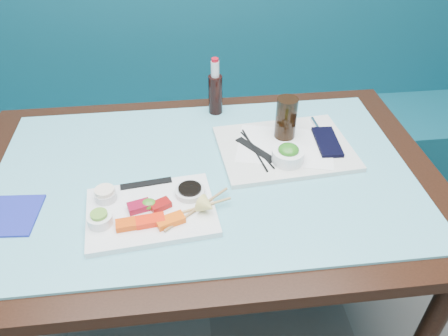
{
  "coord_description": "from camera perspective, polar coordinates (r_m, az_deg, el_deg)",
  "views": [
    {
      "loc": [
        -0.06,
        0.45,
        1.57
      ],
      "look_at": [
        0.05,
        1.41,
        0.8
      ],
      "focal_mm": 35.0,
      "sensor_mm": 36.0,
      "label": 1
    }
  ],
  "objects": [
    {
      "name": "navy_pouch",
      "position": [
        1.41,
        13.31,
        3.35
      ],
      "size": [
        0.08,
        0.16,
        0.01
      ],
      "primitive_type": "cube",
      "rotation": [
        0.0,
        0.0,
        -0.06
      ],
      "color": "black",
      "rests_on": "serving_tray"
    },
    {
      "name": "chopstick_sleeve",
      "position": [
        1.24,
        -10.14,
        -2.0
      ],
      "size": [
        0.14,
        0.04,
        0.0
      ],
      "primitive_type": "cube",
      "rotation": [
        0.0,
        0.0,
        0.13
      ],
      "color": "black",
      "rests_on": "sashimi_plate"
    },
    {
      "name": "blue_napkin",
      "position": [
        1.28,
        -26.32,
        -5.58
      ],
      "size": [
        0.16,
        0.16,
        0.01
      ],
      "primitive_type": "cube",
      "rotation": [
        0.0,
        0.0,
        -0.08
      ],
      "color": "#1B2496",
      "rests_on": "glass_top"
    },
    {
      "name": "serving_tray",
      "position": [
        1.38,
        7.93,
        2.58
      ],
      "size": [
        0.43,
        0.34,
        0.02
      ],
      "primitive_type": "cube",
      "rotation": [
        0.0,
        0.0,
        0.08
      ],
      "color": "silver",
      "rests_on": "glass_top"
    },
    {
      "name": "lemon_wedge",
      "position": [
        1.12,
        -2.23,
        -4.98
      ],
      "size": [
        0.06,
        0.06,
        0.05
      ],
      "primitive_type": "cone",
      "rotation": [
        1.57,
        0.0,
        0.84
      ],
      "color": "#E4CF6C",
      "rests_on": "sashimi_plate"
    },
    {
      "name": "wasabi_fill",
      "position": [
        1.13,
        -16.04,
        -5.83
      ],
      "size": [
        0.05,
        0.05,
        0.01
      ],
      "primitive_type": "cylinder",
      "rotation": [
        0.0,
        0.0,
        0.31
      ],
      "color": "#669F33",
      "rests_on": "ramekin_wasabi"
    },
    {
      "name": "fork",
      "position": [
        1.49,
        11.91,
        5.62
      ],
      "size": [
        0.01,
        0.08,
        0.01
      ],
      "primitive_type": "cylinder",
      "rotation": [
        1.57,
        0.0,
        0.04
      ],
      "color": "silver",
      "rests_on": "serving_tray"
    },
    {
      "name": "seaweed_garnish",
      "position": [
        1.16,
        -9.8,
        -4.64
      ],
      "size": [
        0.05,
        0.05,
        0.02
      ],
      "primitive_type": "ellipsoid",
      "rotation": [
        0.0,
        0.0,
        -0.4
      ],
      "color": "#3E871F",
      "rests_on": "sashimi_plate"
    },
    {
      "name": "ramekin_ginger",
      "position": [
        1.21,
        -15.21,
        -3.5
      ],
      "size": [
        0.06,
        0.06,
        0.02
      ],
      "primitive_type": "cylinder",
      "rotation": [
        0.0,
        0.0,
        0.02
      ],
      "color": "silver",
      "rests_on": "sashimi_plate"
    },
    {
      "name": "cola_bottle_body",
      "position": [
        1.53,
        -1.13,
        9.56
      ],
      "size": [
        0.06,
        0.06,
        0.14
      ],
      "primitive_type": "cylinder",
      "rotation": [
        0.0,
        0.0,
        0.21
      ],
      "color": "black",
      "rests_on": "glass_top"
    },
    {
      "name": "sashimi_plate",
      "position": [
        1.17,
        -9.46,
        -5.67
      ],
      "size": [
        0.35,
        0.27,
        0.02
      ],
      "primitive_type": "cube",
      "rotation": [
        0.0,
        0.0,
        0.1
      ],
      "color": "white",
      "rests_on": "glass_top"
    },
    {
      "name": "salmon_right",
      "position": [
        1.11,
        -7.01,
        -6.83
      ],
      "size": [
        0.08,
        0.06,
        0.02
      ],
      "primitive_type": "cube",
      "rotation": [
        0.0,
        0.0,
        0.36
      ],
      "color": "#FF5A0A",
      "rests_on": "sashimi_plate"
    },
    {
      "name": "soy_fill",
      "position": [
        1.18,
        -4.49,
        -2.67
      ],
      "size": [
        0.07,
        0.07,
        0.01
      ],
      "primitive_type": "cylinder",
      "rotation": [
        0.0,
        0.0,
        -0.08
      ],
      "color": "black",
      "rests_on": "soy_dish"
    },
    {
      "name": "paper_placemat",
      "position": [
        1.38,
        7.97,
        2.86
      ],
      "size": [
        0.33,
        0.27,
        0.0
      ],
      "primitive_type": "cube",
      "rotation": [
        0.0,
        0.0,
        -0.26
      ],
      "color": "white",
      "rests_on": "serving_tray"
    },
    {
      "name": "glass_top",
      "position": [
        1.29,
        -2.62,
        -0.76
      ],
      "size": [
        1.22,
        0.76,
        0.01
      ],
      "primitive_type": "cube",
      "color": "#65BACB",
      "rests_on": "dining_table"
    },
    {
      "name": "wooden_chopstick_a",
      "position": [
        1.14,
        -4.02,
        -5.37
      ],
      "size": [
        0.2,
        0.07,
        0.01
      ],
      "primitive_type": "cylinder",
      "rotation": [
        1.57,
        0.0,
        -1.28
      ],
      "color": "tan",
      "rests_on": "sashimi_plate"
    },
    {
      "name": "salmon_left",
      "position": [
        1.12,
        -12.16,
        -7.15
      ],
      "size": [
        0.07,
        0.04,
        0.02
      ],
      "primitive_type": "cube",
      "rotation": [
        0.0,
        0.0,
        0.11
      ],
      "color": "#E84709",
      "rests_on": "sashimi_plate"
    },
    {
      "name": "cola_bottle_neck",
      "position": [
        1.49,
        -1.18,
        12.81
      ],
      "size": [
        0.03,
        0.03,
        0.05
      ],
      "primitive_type": "cylinder",
      "rotation": [
        0.0,
        0.0,
        -0.07
      ],
      "color": "silver",
      "rests_on": "cola_bottle_body"
    },
    {
      "name": "black_chopstick_a",
      "position": [
        1.35,
        3.98,
        2.42
      ],
      "size": [
        0.05,
        0.22,
        0.01
      ],
      "primitive_type": "cylinder",
      "rotation": [
        1.57,
        0.0,
        0.18
      ],
      "color": "black",
      "rests_on": "serving_tray"
    },
    {
      "name": "tray_sleeve",
      "position": [
        1.35,
        4.15,
        2.41
      ],
      "size": [
        0.11,
        0.15,
        0.0
      ],
      "primitive_type": "cube",
      "rotation": [
        0.0,
        0.0,
        0.6
      ],
      "color": "black",
      "rests_on": "serving_tray"
    },
    {
      "name": "booth_bench",
      "position": [
        2.19,
        -4.1,
        5.38
      ],
      "size": [
        3.0,
        0.56,
        1.17
      ],
      "color": "#0E4C5C",
      "rests_on": "ground"
    },
    {
      "name": "soy_dish",
      "position": [
        1.19,
        -4.46,
        -3.07
      ],
      "size": [
        0.1,
        0.1,
        0.02
      ],
      "primitive_type": "cylinder",
      "rotation": [
        0.0,
        0.0,
        -0.24
      ],
      "color": "silver",
      "rests_on": "sashimi_plate"
    },
    {
      "name": "seaweed_bowl",
      "position": [
        1.31,
        8.34,
        1.58
      ],
      "size": [
        0.11,
        0.11,
        0.04
      ],
      "primitive_type": "cylinder",
      "rotation": [
        0.0,
        0.0,
        -0.16
      ],
      "color": "white",
      "rests_on": "serving_tray"
    },
    {
      "name": "salmon_mid",
      "position": [
        1.12,
        -9.59,
        -6.81
      ],
      "size": [
        0.08,
        0.04,
        0.02
      ],
      "primitive_type": "cube",
      "rotation": [
        0.0,
        0.0,
        0.13
      ],
      "color": "#FF260A",
      "rests_on": "sashimi_plate"
    },
    {
      "name": "dining_table",
      "position": [
        1.35,
        -2.51,
        -3.63
      ],
      "size": [
        1.4,
        0.9,
        0.75
      ],
      "color": "black",
      "rests_on": "ground"
    },
    {
      "name": "tuna_right",
      "position": [
        1.16,
        -8.31,
        -4.81
      ],
      "size": [
        0.06,
        0.05,
        0.02
      ],
      "primitive_type": "cube",
      "rotation": [
        0.0,
        0.0,
        0.48
      ],
      "color": "maroon",
      "rests_on": "sashimi_plate"
    },
    {
      "name": "ramekin_wasabi",
      "position": [
        1.14,
        -15.88,
        -6.47
      ],
      "size": [
        0.06,
        0.06,
        0.03
      ],
      "primitive_type": "cylinder",
      "rotation": [
        0.0,
        0.0,
        0.01
      ],
      "color": "white",
      "rests_on": "sashimi_plate"
    },
    {
      "name": "ginger_fill",
      "position": [
        1.2,
        -15.34,
        -2.87
      ],
      "size": [
        0.07,
        0.07,
        0.01
      ],
      "primitive_type": "cylinder",
      "rotation": [
        0.0,
        0.0,
        0.41
      ],
      "color": "#FFEAD1",
      "rests_on": "ramekin_ginger"
    },
    {
      "name": "seaweed_salad",
      "position": [
        1.29,
        8.43,
        2.38
      ],
      "size": [
        0.08,
        0.08,
        0.03
      ],
      "primitive_type": "ellipsoid",
      "rotation": [
        0.0,
        0.0,
        -0.37
      ],
      "color": "#29771B",
      "rests_on": "seaweed_bowl"
    },
    {
      "name": "tuna_left",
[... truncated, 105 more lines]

